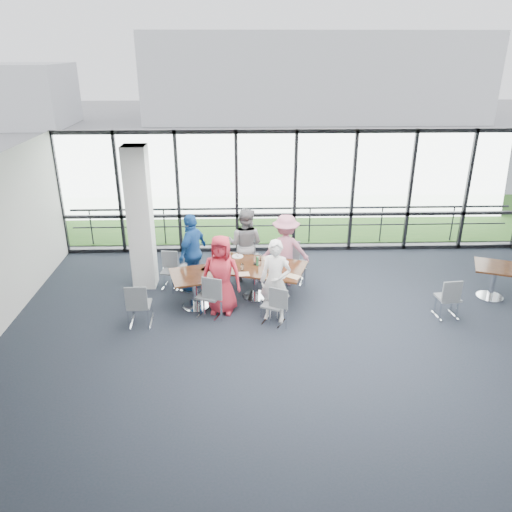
{
  "coord_description": "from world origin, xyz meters",
  "views": [
    {
      "loc": [
        -1.39,
        -7.43,
        5.1
      ],
      "look_at": [
        -1.1,
        2.02,
        1.1
      ],
      "focal_mm": 35.0,
      "sensor_mm": 36.0,
      "label": 1
    }
  ],
  "objects_px": {
    "structural_column": "(140,219)",
    "side_table_left": "(195,279)",
    "chair_spare_la": "(139,304)",
    "diner_near_right": "(275,281)",
    "chair_main_nr": "(273,305)",
    "chair_main_fl": "(248,257)",
    "chair_spare_lb": "(171,271)",
    "diner_near_left": "(221,275)",
    "diner_far_right": "(286,250)",
    "chair_main_fr": "(293,264)",
    "side_table_right": "(495,271)",
    "chair_main_end": "(186,270)",
    "diner_end": "(193,252)",
    "diner_far_left": "(245,244)",
    "chair_main_nl": "(209,296)",
    "main_table": "(256,270)",
    "chair_spare_r": "(448,298)"
  },
  "relations": [
    {
      "from": "structural_column",
      "to": "side_table_left",
      "type": "relative_size",
      "value": 2.77
    },
    {
      "from": "chair_spare_la",
      "to": "diner_near_right",
      "type": "bearing_deg",
      "value": 0.98
    },
    {
      "from": "side_table_left",
      "to": "chair_main_nr",
      "type": "height_order",
      "value": "chair_main_nr"
    },
    {
      "from": "chair_main_fl",
      "to": "chair_main_nr",
      "type": "bearing_deg",
      "value": 111.29
    },
    {
      "from": "chair_spare_lb",
      "to": "diner_near_left",
      "type": "bearing_deg",
      "value": 145.94
    },
    {
      "from": "diner_far_right",
      "to": "chair_main_fr",
      "type": "bearing_deg",
      "value": -154.9
    },
    {
      "from": "side_table_left",
      "to": "side_table_right",
      "type": "relative_size",
      "value": 1.08
    },
    {
      "from": "side_table_right",
      "to": "diner_far_right",
      "type": "bearing_deg",
      "value": 169.32
    },
    {
      "from": "chair_main_fl",
      "to": "chair_main_end",
      "type": "height_order",
      "value": "chair_main_fl"
    },
    {
      "from": "diner_end",
      "to": "diner_far_left",
      "type": "bearing_deg",
      "value": 136.32
    },
    {
      "from": "diner_near_right",
      "to": "structural_column",
      "type": "bearing_deg",
      "value": 167.97
    },
    {
      "from": "chair_main_fl",
      "to": "chair_main_nl",
      "type": "bearing_deg",
      "value": 76.45
    },
    {
      "from": "side_table_left",
      "to": "diner_near_right",
      "type": "xyz_separation_m",
      "value": [
        1.63,
        -0.56,
        0.2
      ]
    },
    {
      "from": "main_table",
      "to": "diner_near_left",
      "type": "relative_size",
      "value": 1.4
    },
    {
      "from": "chair_main_fr",
      "to": "diner_far_right",
      "type": "bearing_deg",
      "value": 34.1
    },
    {
      "from": "side_table_left",
      "to": "chair_main_fl",
      "type": "relative_size",
      "value": 1.2
    },
    {
      "from": "side_table_right",
      "to": "chair_main_nr",
      "type": "distance_m",
      "value": 4.91
    },
    {
      "from": "main_table",
      "to": "chair_spare_lb",
      "type": "xyz_separation_m",
      "value": [
        -1.9,
        0.53,
        -0.24
      ]
    },
    {
      "from": "chair_main_nl",
      "to": "chair_main_nr",
      "type": "xyz_separation_m",
      "value": [
        1.28,
        -0.35,
        -0.04
      ]
    },
    {
      "from": "chair_main_fr",
      "to": "chair_main_end",
      "type": "xyz_separation_m",
      "value": [
        -2.45,
        -0.25,
        -0.0
      ]
    },
    {
      "from": "diner_far_right",
      "to": "chair_spare_lb",
      "type": "height_order",
      "value": "diner_far_right"
    },
    {
      "from": "diner_near_left",
      "to": "chair_spare_la",
      "type": "relative_size",
      "value": 1.86
    },
    {
      "from": "diner_near_left",
      "to": "diner_end",
      "type": "relative_size",
      "value": 0.94
    },
    {
      "from": "side_table_left",
      "to": "chair_main_fr",
      "type": "xyz_separation_m",
      "value": [
        2.17,
        1.13,
        -0.18
      ]
    },
    {
      "from": "structural_column",
      "to": "side_table_left",
      "type": "height_order",
      "value": "structural_column"
    },
    {
      "from": "chair_spare_lb",
      "to": "chair_main_fl",
      "type": "bearing_deg",
      "value": -151.76
    },
    {
      "from": "chair_spare_lb",
      "to": "diner_near_right",
      "type": "bearing_deg",
      "value": 156.13
    },
    {
      "from": "chair_main_nl",
      "to": "structural_column",
      "type": "bearing_deg",
      "value": 157.31
    },
    {
      "from": "chair_main_end",
      "to": "side_table_left",
      "type": "bearing_deg",
      "value": 48.55
    },
    {
      "from": "diner_near_left",
      "to": "chair_spare_r",
      "type": "relative_size",
      "value": 1.96
    },
    {
      "from": "diner_end",
      "to": "chair_main_fr",
      "type": "xyz_separation_m",
      "value": [
        2.27,
        0.23,
        -0.42
      ]
    },
    {
      "from": "side_table_right",
      "to": "diner_far_right",
      "type": "height_order",
      "value": "diner_far_right"
    },
    {
      "from": "chair_main_end",
      "to": "chair_main_nr",
      "type": "bearing_deg",
      "value": 80.36
    },
    {
      "from": "diner_near_left",
      "to": "diner_far_right",
      "type": "xyz_separation_m",
      "value": [
        1.41,
        1.26,
        -0.0
      ]
    },
    {
      "from": "diner_far_left",
      "to": "chair_spare_lb",
      "type": "xyz_separation_m",
      "value": [
        -1.69,
        -0.41,
        -0.47
      ]
    },
    {
      "from": "diner_end",
      "to": "chair_spare_r",
      "type": "relative_size",
      "value": 2.08
    },
    {
      "from": "diner_far_left",
      "to": "chair_spare_r",
      "type": "distance_m",
      "value": 4.49
    },
    {
      "from": "chair_main_fr",
      "to": "chair_spare_lb",
      "type": "xyz_separation_m",
      "value": [
        -2.79,
        -0.19,
        -0.06
      ]
    },
    {
      "from": "structural_column",
      "to": "chair_main_fl",
      "type": "height_order",
      "value": "structural_column"
    },
    {
      "from": "diner_far_right",
      "to": "chair_spare_lb",
      "type": "relative_size",
      "value": 2.09
    },
    {
      "from": "diner_near_right",
      "to": "chair_main_nr",
      "type": "xyz_separation_m",
      "value": [
        -0.04,
        -0.16,
        -0.43
      ]
    },
    {
      "from": "chair_main_nl",
      "to": "chair_main_fl",
      "type": "bearing_deg",
      "value": 87.79
    },
    {
      "from": "main_table",
      "to": "chair_spare_la",
      "type": "xyz_separation_m",
      "value": [
        -2.3,
        -1.11,
        -0.19
      ]
    },
    {
      "from": "diner_near_left",
      "to": "diner_far_right",
      "type": "distance_m",
      "value": 1.89
    },
    {
      "from": "chair_main_fr",
      "to": "chair_spare_lb",
      "type": "bearing_deg",
      "value": 18.11
    },
    {
      "from": "diner_far_left",
      "to": "diner_near_left",
      "type": "bearing_deg",
      "value": 93.2
    },
    {
      "from": "side_table_left",
      "to": "diner_far_left",
      "type": "height_order",
      "value": "diner_far_left"
    },
    {
      "from": "structural_column",
      "to": "chair_spare_lb",
      "type": "xyz_separation_m",
      "value": [
        0.6,
        -0.15,
        -1.2
      ]
    },
    {
      "from": "chair_spare_lb",
      "to": "diner_end",
      "type": "bearing_deg",
      "value": -175.1
    },
    {
      "from": "structural_column",
      "to": "diner_near_left",
      "type": "bearing_deg",
      "value": -35.87
    }
  ]
}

